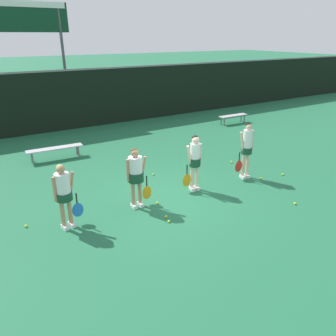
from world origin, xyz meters
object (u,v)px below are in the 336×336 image
object	(u,v)px
player_2	(195,159)
tennis_ball_4	(166,217)
tennis_ball_0	(26,226)
bench_far	(233,116)
tennis_ball_3	(157,203)
tennis_ball_5	(169,221)
tennis_ball_1	(283,174)
bench_courtside	(55,149)
player_3	(247,147)
player_0	(64,192)
tennis_ball_6	(153,174)
tennis_ball_8	(295,204)
tennis_ball_7	(231,162)
scoreboard	(21,28)
player_1	(136,173)
tennis_ball_2	(261,178)

from	to	relation	value
player_2	tennis_ball_4	xyz separation A→B (m)	(-1.54, -0.97, -0.94)
tennis_ball_0	bench_far	bearing A→B (deg)	24.43
tennis_ball_3	tennis_ball_5	size ratio (longest dim) A/B	1.03
tennis_ball_1	bench_courtside	bearing A→B (deg)	137.94
player_3	tennis_ball_3	distance (m)	3.42
player_3	player_0	bearing A→B (deg)	-171.03
tennis_ball_6	tennis_ball_8	xyz separation A→B (m)	(2.31, -3.75, 0.00)
tennis_ball_1	tennis_ball_7	world-z (taller)	tennis_ball_7
player_0	tennis_ball_6	size ratio (longest dim) A/B	24.92
scoreboard	player_2	size ratio (longest dim) A/B	3.42
scoreboard	tennis_ball_3	world-z (taller)	scoreboard
player_2	tennis_ball_5	world-z (taller)	player_2
bench_far	player_2	bearing A→B (deg)	-138.02
bench_far	tennis_ball_0	size ratio (longest dim) A/B	24.15
scoreboard	tennis_ball_3	bearing A→B (deg)	-83.84
player_2	bench_far	bearing A→B (deg)	45.71
tennis_ball_4	tennis_ball_5	xyz separation A→B (m)	(-0.06, -0.23, -0.00)
player_2	tennis_ball_6	size ratio (longest dim) A/B	25.92
scoreboard	player_1	bearing A→B (deg)	-86.56
player_3	tennis_ball_1	bearing A→B (deg)	-15.54
bench_far	tennis_ball_1	xyz separation A→B (m)	(-3.15, -5.98, -0.34)
player_2	tennis_ball_0	distance (m)	4.74
tennis_ball_6	bench_far	bearing A→B (deg)	29.13
player_0	player_2	bearing A→B (deg)	-9.16
player_0	tennis_ball_3	bearing A→B (deg)	-13.66
tennis_ball_6	tennis_ball_7	xyz separation A→B (m)	(2.92, -0.49, 0.00)
tennis_ball_2	tennis_ball_3	world-z (taller)	tennis_ball_2
scoreboard	tennis_ball_7	world-z (taller)	scoreboard
player_2	tennis_ball_2	world-z (taller)	player_2
scoreboard	tennis_ball_6	xyz separation A→B (m)	(2.01, -8.88, -4.49)
player_1	tennis_ball_7	bearing A→B (deg)	15.69
player_1	tennis_ball_2	distance (m)	4.26
tennis_ball_0	player_1	bearing A→B (deg)	-8.92
player_2	tennis_ball_5	distance (m)	2.21
scoreboard	player_2	bearing A→B (deg)	-76.43
tennis_ball_0	tennis_ball_2	distance (m)	6.92
tennis_ball_7	tennis_ball_8	distance (m)	3.32
scoreboard	tennis_ball_0	size ratio (longest dim) A/B	84.65
player_0	tennis_ball_8	size ratio (longest dim) A/B	23.62
tennis_ball_8	tennis_ball_1	bearing A→B (deg)	49.69
player_3	tennis_ball_0	size ratio (longest dim) A/B	26.47
tennis_ball_1	tennis_ball_7	xyz separation A→B (m)	(-0.69, 1.72, 0.00)
player_1	tennis_ball_3	world-z (taller)	player_1
tennis_ball_3	tennis_ball_7	size ratio (longest dim) A/B	0.94
player_2	tennis_ball_7	distance (m)	2.79
player_1	tennis_ball_8	world-z (taller)	player_1
player_1	player_3	xyz separation A→B (m)	(3.79, -0.07, 0.07)
tennis_ball_5	tennis_ball_8	size ratio (longest dim) A/B	0.95
bench_courtside	tennis_ball_7	bearing A→B (deg)	-31.90
tennis_ball_0	tennis_ball_7	bearing A→B (deg)	5.55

